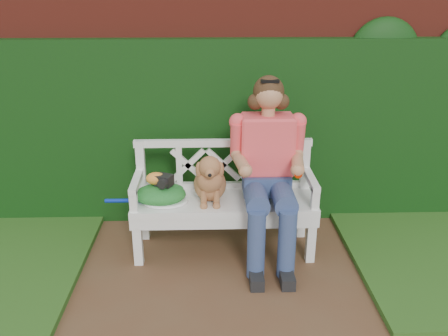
{
  "coord_description": "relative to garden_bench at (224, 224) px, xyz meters",
  "views": [
    {
      "loc": [
        -0.06,
        -2.5,
        2.15
      ],
      "look_at": [
        0.04,
        1.05,
        0.75
      ],
      "focal_mm": 38.0,
      "sensor_mm": 36.0,
      "label": 1
    }
  ],
  "objects": [
    {
      "name": "ground",
      "position": [
        -0.04,
        -1.05,
        -0.24
      ],
      "size": [
        60.0,
        60.0,
        0.0
      ],
      "primitive_type": "plane",
      "color": "brown"
    },
    {
      "name": "brick_wall",
      "position": [
        -0.04,
        0.85,
        0.86
      ],
      "size": [
        10.0,
        0.3,
        2.2
      ],
      "primitive_type": "cube",
      "color": "maroon",
      "rests_on": "ground"
    },
    {
      "name": "ivy_hedge",
      "position": [
        -0.04,
        0.63,
        0.61
      ],
      "size": [
        10.0,
        0.18,
        1.7
      ],
      "primitive_type": "cube",
      "color": "#103D0C",
      "rests_on": "ground"
    },
    {
      "name": "garden_bench",
      "position": [
        0.0,
        0.0,
        0.0
      ],
      "size": [
        1.6,
        0.66,
        0.48
      ],
      "primitive_type": null,
      "rotation": [
        0.0,
        0.0,
        0.04
      ],
      "color": "white",
      "rests_on": "ground"
    },
    {
      "name": "seated_woman",
      "position": [
        0.35,
        -0.02,
        0.51
      ],
      "size": [
        0.8,
        0.96,
        1.5
      ],
      "primitive_type": null,
      "rotation": [
        0.0,
        0.0,
        -0.21
      ],
      "color": "#E83952",
      "rests_on": "ground"
    },
    {
      "name": "dog",
      "position": [
        -0.11,
        -0.04,
        0.45
      ],
      "size": [
        0.38,
        0.45,
        0.43
      ],
      "primitive_type": null,
      "rotation": [
        0.0,
        0.0,
        -0.26
      ],
      "color": "#AF5825",
      "rests_on": "garden_bench"
    },
    {
      "name": "tennis_racket",
      "position": [
        -0.51,
        -0.06,
        0.26
      ],
      "size": [
        0.76,
        0.47,
        0.03
      ],
      "primitive_type": null,
      "rotation": [
        0.0,
        0.0,
        -0.27
      ],
      "color": "silver",
      "rests_on": "garden_bench"
    },
    {
      "name": "green_bag",
      "position": [
        -0.52,
        -0.05,
        0.31
      ],
      "size": [
        0.49,
        0.42,
        0.14
      ],
      "primitive_type": null,
      "rotation": [
        0.0,
        0.0,
        -0.25
      ],
      "color": "#1C6625",
      "rests_on": "garden_bench"
    },
    {
      "name": "camera_item",
      "position": [
        -0.48,
        -0.04,
        0.43
      ],
      "size": [
        0.16,
        0.15,
        0.09
      ],
      "primitive_type": "cube",
      "rotation": [
        0.0,
        0.0,
        -0.43
      ],
      "color": "black",
      "rests_on": "green_bag"
    },
    {
      "name": "baseball_glove",
      "position": [
        -0.55,
        -0.02,
        0.43
      ],
      "size": [
        0.16,
        0.12,
        0.1
      ],
      "primitive_type": "ellipsoid",
      "rotation": [
        0.0,
        0.0,
        0.01
      ],
      "color": "orange",
      "rests_on": "green_bag"
    }
  ]
}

